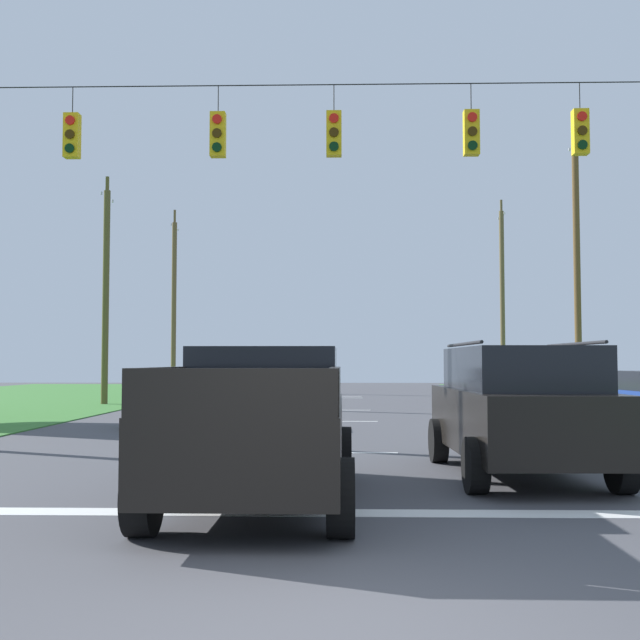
% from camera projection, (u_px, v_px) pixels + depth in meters
% --- Properties ---
extents(ground_plane, '(120.00, 120.00, 0.00)m').
position_uv_depth(ground_plane, '(321.00, 629.00, 5.12)').
color(ground_plane, '#47474C').
extents(stop_bar_stripe, '(14.86, 0.45, 0.01)m').
position_uv_depth(stop_bar_stripe, '(329.00, 513.00, 9.04)').
color(stop_bar_stripe, white).
rests_on(stop_bar_stripe, ground).
extents(lane_dash_0, '(2.50, 0.15, 0.01)m').
position_uv_depth(lane_dash_0, '(333.00, 453.00, 15.03)').
color(lane_dash_0, white).
rests_on(lane_dash_0, ground).
extents(lane_dash_1, '(2.50, 0.15, 0.01)m').
position_uv_depth(lane_dash_1, '(335.00, 421.00, 22.94)').
color(lane_dash_1, white).
rests_on(lane_dash_1, ground).
extents(lane_dash_2, '(2.50, 0.15, 0.01)m').
position_uv_depth(lane_dash_2, '(336.00, 410.00, 28.29)').
color(lane_dash_2, white).
rests_on(lane_dash_2, ground).
extents(lane_dash_3, '(2.50, 0.15, 0.01)m').
position_uv_depth(lane_dash_3, '(337.00, 398.00, 37.87)').
color(lane_dash_3, white).
rests_on(lane_dash_3, ground).
extents(lane_dash_4, '(2.50, 0.15, 0.01)m').
position_uv_depth(lane_dash_4, '(337.00, 396.00, 39.37)').
color(lane_dash_4, white).
rests_on(lane_dash_4, ground).
extents(overhead_signal_span, '(17.95, 0.31, 8.28)m').
position_uv_depth(overhead_signal_span, '(333.00, 223.00, 16.30)').
color(overhead_signal_span, brown).
rests_on(overhead_signal_span, ground).
extents(pickup_truck, '(2.31, 5.41, 1.95)m').
position_uv_depth(pickup_truck, '(262.00, 425.00, 9.76)').
color(pickup_truck, black).
rests_on(pickup_truck, ground).
extents(suv_black, '(2.31, 4.85, 2.05)m').
position_uv_depth(suv_black, '(518.00, 407.00, 11.98)').
color(suv_black, black).
rests_on(suv_black, ground).
extents(distant_car_crossing_white, '(4.33, 2.08, 1.52)m').
position_uv_depth(distant_car_crossing_white, '(213.00, 398.00, 20.93)').
color(distant_car_crossing_white, silver).
rests_on(distant_car_crossing_white, ground).
extents(distant_car_far_parked, '(2.18, 4.38, 1.52)m').
position_uv_depth(distant_car_far_parked, '(251.00, 386.00, 30.89)').
color(distant_car_far_parked, slate).
rests_on(distant_car_far_parked, ground).
extents(utility_pole_far_right, '(0.28, 1.57, 11.53)m').
position_uv_depth(utility_pole_far_right, '(577.00, 266.00, 31.79)').
color(utility_pole_far_right, brown).
rests_on(utility_pole_far_right, ground).
extents(utility_pole_near_left, '(0.27, 1.78, 11.14)m').
position_uv_depth(utility_pole_near_left, '(502.00, 298.00, 44.76)').
color(utility_pole_near_left, brown).
rests_on(utility_pole_near_left, ground).
extents(utility_pole_distant_right, '(0.27, 1.66, 9.49)m').
position_uv_depth(utility_pole_distant_right, '(106.00, 293.00, 32.22)').
color(utility_pole_distant_right, brown).
rests_on(utility_pole_distant_right, ground).
extents(utility_pole_distant_left, '(0.29, 1.97, 10.98)m').
position_uv_depth(utility_pole_distant_left, '(174.00, 303.00, 46.92)').
color(utility_pole_distant_left, brown).
rests_on(utility_pole_distant_left, ground).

